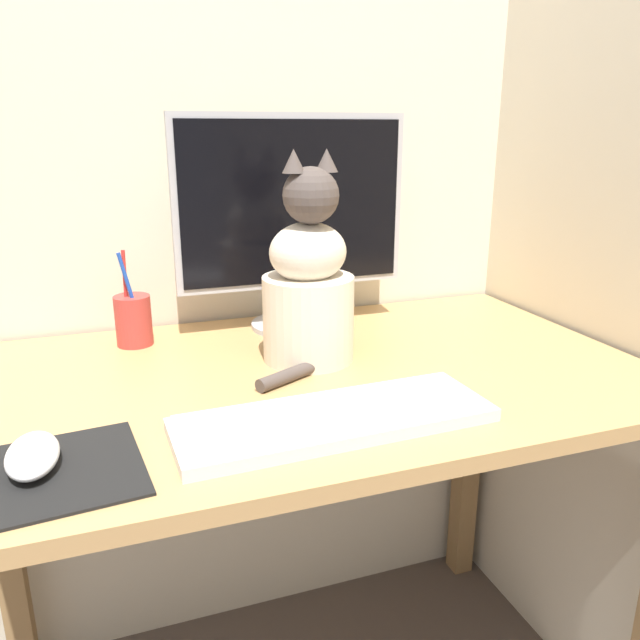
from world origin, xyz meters
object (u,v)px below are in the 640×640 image
object	(u,v)px
monitor	(292,216)
keyboard	(335,418)
cat	(309,286)
pen_cup	(133,319)
computer_mouse_left	(33,455)

from	to	relation	value
monitor	keyboard	distance (m)	0.50
cat	pen_cup	distance (m)	0.34
keyboard	cat	distance (m)	0.29
keyboard	computer_mouse_left	size ratio (longest dim) A/B	3.89
monitor	keyboard	bearing A→B (deg)	-100.13
keyboard	computer_mouse_left	bearing A→B (deg)	175.98
monitor	pen_cup	distance (m)	0.36
monitor	pen_cup	bearing A→B (deg)	-179.13
monitor	computer_mouse_left	size ratio (longest dim) A/B	4.03
computer_mouse_left	cat	size ratio (longest dim) A/B	0.32
monitor	cat	distance (m)	0.21
keyboard	cat	xyz separation A→B (m)	(0.05, 0.25, 0.12)
computer_mouse_left	monitor	bearing A→B (deg)	43.35
computer_mouse_left	cat	bearing A→B (deg)	29.67
cat	pen_cup	xyz separation A→B (m)	(-0.28, 0.18, -0.08)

